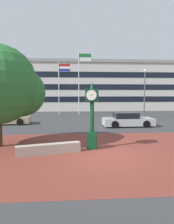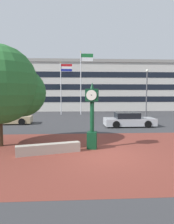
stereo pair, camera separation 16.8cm
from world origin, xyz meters
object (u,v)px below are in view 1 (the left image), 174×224
car_street_near (7,118)px  flagpole_primary (60,83)px  car_street_mid (127,120)px  flagpole_secondary (80,77)px  street_clock (92,115)px  civic_building (98,87)px  street_lamp_post (145,88)px  plaza_tree (3,86)px

car_street_near → flagpole_primary: bearing=147.4°
car_street_mid → flagpole_secondary: bearing=-161.0°
car_street_mid → flagpole_primary: flagpole_primary is taller
car_street_mid → street_clock: bearing=-30.3°
civic_building → flagpole_secondary: bearing=-107.8°
flagpole_secondary → street_lamp_post: (7.84, -3.69, -1.55)m
flagpole_primary → street_lamp_post: 11.26m
plaza_tree → street_lamp_post: street_lamp_post is taller
street_clock → street_lamp_post: 16.07m
street_clock → civic_building: bearing=92.8°
plaza_tree → flagpole_secondary: size_ratio=0.66×
civic_building → street_lamp_post: size_ratio=5.51×
car_street_near → car_street_mid: same height
car_street_mid → flagpole_primary: size_ratio=0.63×
flagpole_secondary → street_lamp_post: 8.80m
flagpole_secondary → street_clock: bearing=-90.2°
plaza_tree → car_street_mid: bearing=34.7°
plaza_tree → street_clock: bearing=-11.0°
flagpole_secondary → civic_building: bearing=72.2°
plaza_tree → car_street_near: (-2.42, 8.28, -2.85)m
car_street_near → street_lamp_post: 16.28m
flagpole_primary → street_lamp_post: size_ratio=1.23×
flagpole_primary → flagpole_secondary: (2.77, 0.00, 0.85)m
car_street_near → flagpole_primary: flagpole_primary is taller
civic_building → street_clock: bearing=-97.8°
street_clock → civic_building: size_ratio=0.11×
street_clock → flagpole_secondary: flagpole_secondary is taller
car_street_mid → street_lamp_post: (3.96, 6.74, 3.10)m
car_street_near → civic_building: (11.52, 20.97, 3.68)m
street_clock → plaza_tree: size_ratio=0.63×
plaza_tree → flagpole_primary: 16.78m
car_street_near → flagpole_primary: 10.29m
car_street_mid → flagpole_primary: 12.95m
street_clock → flagpole_secondary: size_ratio=0.42×
street_clock → civic_building: civic_building is taller
plaza_tree → civic_building: bearing=72.7°
flagpole_primary → civic_building: 14.37m
car_street_near → street_clock: bearing=35.5°
flagpole_primary → car_street_near: bearing=-119.4°
street_clock → plaza_tree: 5.30m
flagpole_secondary → civic_building: flagpole_secondary is taller
street_clock → car_street_mid: bearing=71.7°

